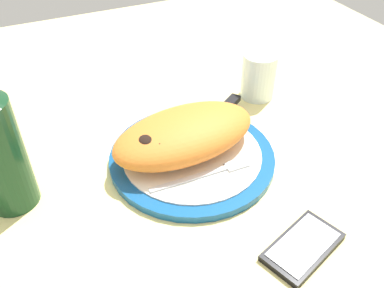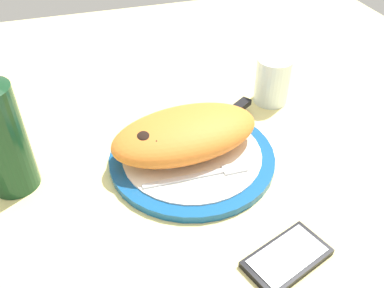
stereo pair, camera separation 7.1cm
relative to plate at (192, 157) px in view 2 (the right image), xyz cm
name	(u,v)px [view 2 (the right image)]	position (x,y,z in cm)	size (l,w,h in cm)	color
ground_plane	(192,166)	(0.00, 0.00, -2.32)	(150.00, 150.00, 3.00)	#E5D684
plate	(192,157)	(0.00, 0.00, 0.00)	(29.13, 29.13, 1.71)	navy
calzone	(185,134)	(-0.74, 1.50, 4.23)	(27.50, 16.84, 6.65)	orange
fork	(205,174)	(0.39, -6.07, 1.10)	(17.67, 2.29, 0.40)	silver
knife	(223,120)	(8.31, 6.91, 1.39)	(21.94, 15.54, 1.20)	silver
smartphone	(287,258)	(6.30, -23.94, -0.26)	(13.55, 10.14, 1.16)	black
water_glass	(272,83)	(21.73, 13.56, 3.48)	(7.17, 7.17, 9.80)	silver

